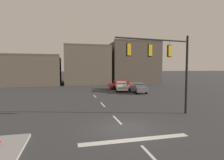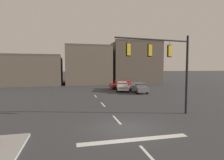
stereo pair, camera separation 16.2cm
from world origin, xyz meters
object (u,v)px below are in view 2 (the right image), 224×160
(signal_mast_near_side, at_px, (166,59))
(car_lot_nearside, at_px, (122,84))
(car_lot_farside, at_px, (122,86))
(car_lot_middle, at_px, (139,87))

(signal_mast_near_side, bearing_deg, car_lot_nearside, 84.79)
(car_lot_nearside, bearing_deg, car_lot_farside, -104.33)
(car_lot_nearside, bearing_deg, signal_mast_near_side, -95.21)
(car_lot_middle, bearing_deg, signal_mast_near_side, -102.26)
(signal_mast_near_side, xyz_separation_m, car_lot_farside, (0.95, 16.09, -3.85))
(car_lot_nearside, distance_m, car_lot_farside, 3.24)
(car_lot_middle, bearing_deg, car_lot_nearside, 101.96)
(signal_mast_near_side, relative_size, car_lot_middle, 1.52)
(car_lot_nearside, height_order, car_lot_farside, same)
(car_lot_nearside, distance_m, car_lot_middle, 5.78)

